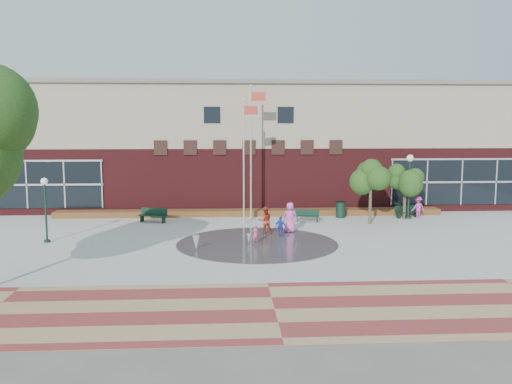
{
  "coord_description": "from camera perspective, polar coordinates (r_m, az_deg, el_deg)",
  "views": [
    {
      "loc": [
        -1.63,
        -24.57,
        6.28
      ],
      "look_at": [
        0.0,
        4.0,
        2.6
      ],
      "focal_mm": 38.0,
      "sensor_mm": 36.0,
      "label": 1
    }
  ],
  "objects": [
    {
      "name": "ground",
      "position": [
        25.41,
        0.52,
        -6.98
      ],
      "size": [
        120.0,
        120.0,
        0.0
      ],
      "primitive_type": "plane",
      "color": "#666056",
      "rests_on": "ground"
    },
    {
      "name": "lamp_left",
      "position": [
        30.31,
        -21.29,
        -1.04
      ],
      "size": [
        0.36,
        0.36,
        3.43
      ],
      "color": "#132F21",
      "rests_on": "ground"
    },
    {
      "name": "water_jet_a",
      "position": [
        27.03,
        -6.31,
        -6.15
      ],
      "size": [
        0.37,
        0.37,
        0.73
      ],
      "primitive_type": "cone",
      "rotation": [
        3.14,
        0.0,
        0.0
      ],
      "color": "white",
      "rests_on": "ground"
    },
    {
      "name": "flagpole_left",
      "position": [
        34.88,
        -0.47,
        4.95
      ],
      "size": [
        1.02,
        0.17,
        8.68
      ],
      "rotation": [
        0.0,
        0.0,
        0.0
      ],
      "color": "silver",
      "rests_on": "ground"
    },
    {
      "name": "flagpole_right",
      "position": [
        33.3,
        -1.23,
        3.96
      ],
      "size": [
        0.95,
        0.24,
        7.74
      ],
      "rotation": [
        0.0,
        0.0,
        0.17
      ],
      "color": "silver",
      "rests_on": "ground"
    },
    {
      "name": "paver_band",
      "position": [
        18.73,
        1.96,
        -12.25
      ],
      "size": [
        46.0,
        6.0,
        0.01
      ],
      "primitive_type": "cube",
      "color": "maroon",
      "rests_on": "ground"
    },
    {
      "name": "adult_pink",
      "position": [
        31.1,
        3.61,
        -2.7
      ],
      "size": [
        0.98,
        0.77,
        1.75
      ],
      "primitive_type": "imported",
      "rotation": [
        0.0,
        0.0,
        2.86
      ],
      "color": "#E952B9",
      "rests_on": "ground"
    },
    {
      "name": "water_jet_b",
      "position": [
        28.39,
        -0.77,
        -5.45
      ],
      "size": [
        0.22,
        0.22,
        0.49
      ],
      "primitive_type": "cone",
      "rotation": [
        3.14,
        0.0,
        0.0
      ],
      "color": "white",
      "rests_on": "ground"
    },
    {
      "name": "plaza_concrete",
      "position": [
        29.3,
        0.0,
        -5.04
      ],
      "size": [
        46.0,
        18.0,
        0.01
      ],
      "primitive_type": "cube",
      "color": "#A8A8A0",
      "rests_on": "ground"
    },
    {
      "name": "person_bench",
      "position": [
        37.09,
        16.67,
        -1.58
      ],
      "size": [
        1.07,
        0.8,
        1.48
      ],
      "primitive_type": "imported",
      "rotation": [
        0.0,
        0.0,
        3.44
      ],
      "color": "#CA3CA7",
      "rests_on": "ground"
    },
    {
      "name": "flower_bed",
      "position": [
        36.75,
        -0.68,
        -2.51
      ],
      "size": [
        26.0,
        1.2,
        0.4
      ],
      "primitive_type": "cube",
      "color": "#A1201B",
      "rests_on": "ground"
    },
    {
      "name": "splash_pad",
      "position": [
        28.32,
        0.12,
        -5.47
      ],
      "size": [
        8.4,
        8.4,
        0.01
      ],
      "primitive_type": "cylinder",
      "color": "#383A3D",
      "rests_on": "ground"
    },
    {
      "name": "adult_red",
      "position": [
        30.53,
        0.98,
        -3.03
      ],
      "size": [
        0.84,
        0.7,
        1.58
      ],
      "primitive_type": "imported",
      "rotation": [
        0.0,
        0.0,
        3.28
      ],
      "color": "#AA331D",
      "rests_on": "ground"
    },
    {
      "name": "tree_small_right",
      "position": [
        36.63,
        15.46,
        1.46
      ],
      "size": [
        2.17,
        2.17,
        3.7
      ],
      "color": "#463527",
      "rests_on": "ground"
    },
    {
      "name": "lamp_right",
      "position": [
        36.6,
        15.84,
        1.31
      ],
      "size": [
        0.45,
        0.45,
        4.22
      ],
      "color": "#132F21",
      "rests_on": "ground"
    },
    {
      "name": "child_splash",
      "position": [
        28.2,
        -0.08,
        -4.47
      ],
      "size": [
        0.44,
        0.36,
        1.03
      ],
      "primitive_type": "imported",
      "rotation": [
        0.0,
        0.0,
        3.5
      ],
      "color": "#C64A75",
      "rests_on": "ground"
    },
    {
      "name": "trash_can",
      "position": [
        36.29,
        8.9,
        -1.83
      ],
      "size": [
        0.67,
        0.67,
        1.1
      ],
      "color": "#132F21",
      "rests_on": "ground"
    },
    {
      "name": "bench_right",
      "position": [
        37.22,
        15.59,
        -2.25
      ],
      "size": [
        1.68,
        0.88,
        0.81
      ],
      "rotation": [
        0.0,
        0.0,
        0.28
      ],
      "color": "#132F21",
      "rests_on": "ground"
    },
    {
      "name": "bench_mid",
      "position": [
        34.53,
        5.37,
        -2.76
      ],
      "size": [
        1.61,
        0.81,
        0.78
      ],
      "rotation": [
        0.0,
        0.0,
        -0.25
      ],
      "color": "#132F21",
      "rests_on": "ground"
    },
    {
      "name": "child_blue",
      "position": [
        29.93,
        2.61,
        -3.67
      ],
      "size": [
        0.73,
        0.57,
        1.15
      ],
      "primitive_type": "imported",
      "rotation": [
        0.0,
        0.0,
        2.65
      ],
      "color": "#2835C3",
      "rests_on": "ground"
    },
    {
      "name": "library_building",
      "position": [
        42.11,
        -1.05,
        5.1
      ],
      "size": [
        44.4,
        10.4,
        9.2
      ],
      "color": "#52181A",
      "rests_on": "ground"
    },
    {
      "name": "tree_mid",
      "position": [
        33.97,
        12.01,
        1.8
      ],
      "size": [
        2.53,
        2.53,
        4.26
      ],
      "color": "#463527",
      "rests_on": "ground"
    },
    {
      "name": "bench_left",
      "position": [
        34.82,
        -10.8,
        -2.71
      ],
      "size": [
        1.86,
        1.08,
        0.9
      ],
      "rotation": [
        0.0,
        0.0,
        -0.34
      ],
      "color": "#132F21",
      "rests_on": "ground"
    }
  ]
}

